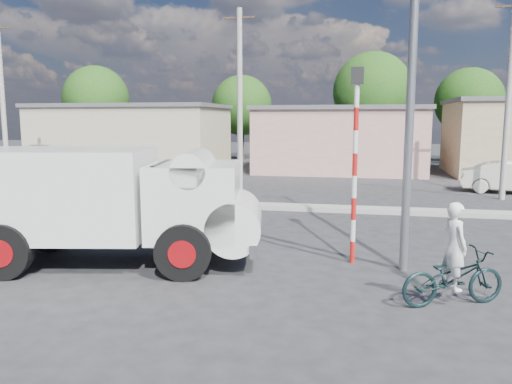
% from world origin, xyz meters
% --- Properties ---
extents(ground_plane, '(120.00, 120.00, 0.00)m').
position_xyz_m(ground_plane, '(0.00, 0.00, 0.00)').
color(ground_plane, '#29292B').
rests_on(ground_plane, ground).
extents(median, '(40.00, 0.80, 0.16)m').
position_xyz_m(median, '(0.00, 8.00, 0.08)').
color(median, '#99968E').
rests_on(median, ground).
extents(truck, '(6.61, 3.45, 2.60)m').
position_xyz_m(truck, '(-1.94, 0.32, 1.44)').
color(truck, black).
rests_on(truck, ground).
extents(bicycle, '(2.03, 1.37, 1.01)m').
position_xyz_m(bicycle, '(4.97, -0.81, 0.50)').
color(bicycle, black).
rests_on(bicycle, ground).
extents(cyclist, '(0.56, 0.66, 1.54)m').
position_xyz_m(cyclist, '(4.97, -0.81, 0.77)').
color(cyclist, white).
rests_on(cyclist, ground).
extents(car_cream, '(4.43, 2.29, 1.39)m').
position_xyz_m(car_cream, '(9.90, 14.00, 0.69)').
color(car_cream, white).
rests_on(car_cream, ground).
extents(traffic_pole, '(0.28, 0.18, 4.36)m').
position_xyz_m(traffic_pole, '(3.20, 1.50, 2.59)').
color(traffic_pole, red).
rests_on(traffic_pole, ground).
extents(streetlight, '(2.34, 0.22, 9.00)m').
position_xyz_m(streetlight, '(4.14, 1.20, 4.96)').
color(streetlight, slate).
rests_on(streetlight, ground).
extents(building_row, '(37.80, 7.30, 4.44)m').
position_xyz_m(building_row, '(1.10, 22.00, 2.13)').
color(building_row, beige).
rests_on(building_row, ground).
extents(tree_row, '(51.24, 7.43, 8.42)m').
position_xyz_m(tree_row, '(7.45, 28.53, 4.96)').
color(tree_row, '#38281E').
rests_on(tree_row, ground).
extents(utility_poles, '(35.40, 0.24, 8.00)m').
position_xyz_m(utility_poles, '(3.25, 12.00, 4.07)').
color(utility_poles, '#99968E').
rests_on(utility_poles, ground).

